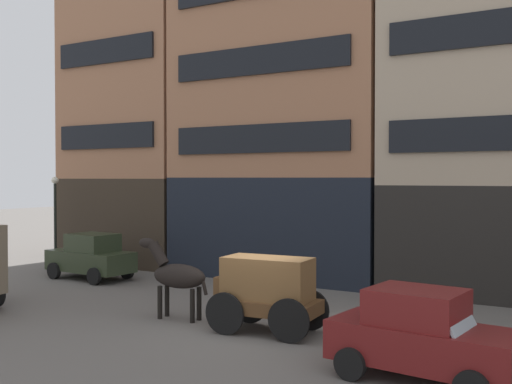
{
  "coord_description": "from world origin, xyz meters",
  "views": [
    {
      "loc": [
        8.02,
        -13.95,
        4.06
      ],
      "look_at": [
        -1.22,
        1.86,
        3.64
      ],
      "focal_mm": 42.52,
      "sensor_mm": 36.0,
      "label": 1
    }
  ],
  "objects_px": {
    "streetlamp_curbside": "(55,209)",
    "draft_horse": "(176,275)",
    "sedan_dark": "(91,256)",
    "sedan_light": "(422,335)",
    "cargo_wagon": "(266,289)",
    "fire_hydrant_curbside": "(276,281)"
  },
  "relations": [
    {
      "from": "streetlamp_curbside",
      "to": "draft_horse",
      "type": "bearing_deg",
      "value": -25.6
    },
    {
      "from": "sedan_dark",
      "to": "sedan_light",
      "type": "height_order",
      "value": "same"
    },
    {
      "from": "sedan_dark",
      "to": "streetlamp_curbside",
      "type": "distance_m",
      "value": 4.4
    },
    {
      "from": "sedan_light",
      "to": "streetlamp_curbside",
      "type": "distance_m",
      "value": 19.85
    },
    {
      "from": "sedan_dark",
      "to": "sedan_light",
      "type": "bearing_deg",
      "value": -20.46
    },
    {
      "from": "cargo_wagon",
      "to": "sedan_dark",
      "type": "relative_size",
      "value": 0.79
    },
    {
      "from": "draft_horse",
      "to": "sedan_light",
      "type": "bearing_deg",
      "value": -13.04
    },
    {
      "from": "fire_hydrant_curbside",
      "to": "cargo_wagon",
      "type": "bearing_deg",
      "value": -64.35
    },
    {
      "from": "cargo_wagon",
      "to": "streetlamp_curbside",
      "type": "xyz_separation_m",
      "value": [
        -13.92,
        5.25,
        1.52
      ]
    },
    {
      "from": "draft_horse",
      "to": "fire_hydrant_curbside",
      "type": "height_order",
      "value": "draft_horse"
    },
    {
      "from": "sedan_dark",
      "to": "fire_hydrant_curbside",
      "type": "distance_m",
      "value": 7.92
    },
    {
      "from": "cargo_wagon",
      "to": "fire_hydrant_curbside",
      "type": "bearing_deg",
      "value": 115.65
    },
    {
      "from": "cargo_wagon",
      "to": "draft_horse",
      "type": "height_order",
      "value": "draft_horse"
    },
    {
      "from": "fire_hydrant_curbside",
      "to": "draft_horse",
      "type": "bearing_deg",
      "value": -96.95
    },
    {
      "from": "fire_hydrant_curbside",
      "to": "sedan_dark",
      "type": "bearing_deg",
      "value": -171.69
    },
    {
      "from": "draft_horse",
      "to": "sedan_light",
      "type": "relative_size",
      "value": 0.61
    },
    {
      "from": "cargo_wagon",
      "to": "streetlamp_curbside",
      "type": "relative_size",
      "value": 0.73
    },
    {
      "from": "sedan_dark",
      "to": "sedan_light",
      "type": "distance_m",
      "value": 15.73
    },
    {
      "from": "sedan_light",
      "to": "fire_hydrant_curbside",
      "type": "distance_m",
      "value": 9.6
    },
    {
      "from": "sedan_light",
      "to": "sedan_dark",
      "type": "bearing_deg",
      "value": 159.54
    },
    {
      "from": "sedan_light",
      "to": "streetlamp_curbside",
      "type": "relative_size",
      "value": 0.93
    },
    {
      "from": "sedan_dark",
      "to": "draft_horse",
      "type": "bearing_deg",
      "value": -27.49
    }
  ]
}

